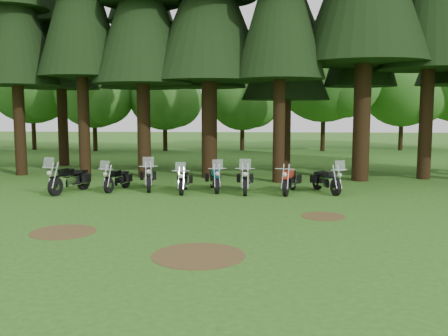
{
  "coord_description": "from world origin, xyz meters",
  "views": [
    {
      "loc": [
        2.27,
        -15.24,
        3.38
      ],
      "look_at": [
        1.06,
        5.0,
        1.0
      ],
      "focal_mm": 40.0,
      "sensor_mm": 36.0,
      "label": 1
    }
  ],
  "objects": [
    {
      "name": "motorcycle_5",
      "position": [
        1.93,
        4.97,
        0.5
      ],
      "size": [
        0.45,
        2.37,
        1.5
      ],
      "rotation": [
        0.0,
        0.0,
        0.02
      ],
      "color": "black",
      "rests_on": "ground"
    },
    {
      "name": "pine_back_4",
      "position": [
        4.04,
        13.25,
        8.25
      ],
      "size": [
        4.94,
        4.94,
        13.78
      ],
      "color": "#302010",
      "rests_on": "ground"
    },
    {
      "name": "motorcycle_7",
      "position": [
        5.25,
        5.12,
        0.48
      ],
      "size": [
        1.04,
        2.22,
        1.43
      ],
      "rotation": [
        0.0,
        0.0,
        0.35
      ],
      "color": "black",
      "rests_on": "ground"
    },
    {
      "name": "motorcycle_4",
      "position": [
        0.64,
        5.33,
        0.47
      ],
      "size": [
        0.71,
        2.26,
        1.42
      ],
      "rotation": [
        0.0,
        0.0,
        0.2
      ],
      "color": "black",
      "rests_on": "ground"
    },
    {
      "name": "decid_2",
      "position": [
        -10.43,
        24.78,
        4.95
      ],
      "size": [
        6.72,
        6.53,
        8.4
      ],
      "color": "#302010",
      "rests_on": "ground"
    },
    {
      "name": "motorcycle_2",
      "position": [
        -2.19,
        5.52,
        0.5
      ],
      "size": [
        0.81,
        2.37,
        1.49
      ],
      "rotation": [
        0.0,
        0.0,
        0.22
      ],
      "color": "black",
      "rests_on": "ground"
    },
    {
      "name": "decid_5",
      "position": [
        8.29,
        25.71,
        6.23
      ],
      "size": [
        8.45,
        8.21,
        10.56
      ],
      "color": "#302010",
      "rests_on": "ground"
    },
    {
      "name": "pine_back_1",
      "position": [
        -9.26,
        14.35,
        9.71
      ],
      "size": [
        4.52,
        4.52,
        16.22
      ],
      "color": "#302010",
      "rests_on": "ground"
    },
    {
      "name": "dirt_patch_0",
      "position": [
        -3.0,
        -2.0,
        0.01
      ],
      "size": [
        1.8,
        1.8,
        0.01
      ],
      "primitive_type": "cylinder",
      "color": "#4C3D1E",
      "rests_on": "ground"
    },
    {
      "name": "motorcycle_6",
      "position": [
        3.75,
        4.95,
        0.48
      ],
      "size": [
        0.73,
        2.29,
        0.95
      ],
      "rotation": [
        0.0,
        0.0,
        -0.26
      ],
      "color": "black",
      "rests_on": "ground"
    },
    {
      "name": "decid_6",
      "position": [
        14.85,
        27.01,
        5.2
      ],
      "size": [
        7.06,
        6.86,
        8.82
      ],
      "color": "#302010",
      "rests_on": "ground"
    },
    {
      "name": "motorcycle_1",
      "position": [
        -3.44,
        5.17,
        0.45
      ],
      "size": [
        0.73,
        2.15,
        1.35
      ],
      "rotation": [
        0.0,
        0.0,
        -0.22
      ],
      "color": "black",
      "rests_on": "ground"
    },
    {
      "name": "ground",
      "position": [
        0.0,
        0.0,
        0.0
      ],
      "size": [
        120.0,
        120.0,
        0.0
      ],
      "primitive_type": "plane",
      "color": "#2A611A",
      "rests_on": "ground"
    },
    {
      "name": "decid_1",
      "position": [
        -15.99,
        25.76,
        5.83
      ],
      "size": [
        7.91,
        7.69,
        9.88
      ],
      "color": "#302010",
      "rests_on": "ground"
    },
    {
      "name": "decid_3",
      "position": [
        -4.71,
        25.13,
        4.51
      ],
      "size": [
        6.12,
        5.95,
        7.65
      ],
      "color": "#302010",
      "rests_on": "ground"
    },
    {
      "name": "decid_4",
      "position": [
        1.58,
        26.32,
        4.37
      ],
      "size": [
        5.93,
        5.76,
        7.41
      ],
      "color": "#302010",
      "rests_on": "ground"
    },
    {
      "name": "dirt_patch_2",
      "position": [
        1.0,
        -4.0,
        0.01
      ],
      "size": [
        2.2,
        2.2,
        0.01
      ],
      "primitive_type": "cylinder",
      "color": "#4C3D1E",
      "rests_on": "ground"
    },
    {
      "name": "motorcycle_3",
      "position": [
        -0.6,
        4.85,
        0.45
      ],
      "size": [
        0.41,
        2.16,
        1.36
      ],
      "rotation": [
        0.0,
        0.0,
        0.03
      ],
      "color": "black",
      "rests_on": "ground"
    },
    {
      "name": "dirt_patch_1",
      "position": [
        4.5,
        0.5,
        0.01
      ],
      "size": [
        1.4,
        1.4,
        0.01
      ],
      "primitive_type": "cylinder",
      "color": "#4C3D1E",
      "rests_on": "ground"
    },
    {
      "name": "motorcycle_0",
      "position": [
        -5.22,
        4.48,
        0.52
      ],
      "size": [
        1.11,
        2.43,
        1.56
      ],
      "rotation": [
        0.0,
        0.0,
        -0.34
      ],
      "color": "black",
      "rests_on": "ground"
    }
  ]
}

